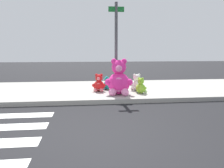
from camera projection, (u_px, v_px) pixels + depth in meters
name	position (u px, v px, depth m)	size (l,w,h in m)	color
ground_plane	(94.00, 144.00, 4.08)	(60.00, 60.00, 0.00)	black
sidewalk	(89.00, 90.00, 9.18)	(28.00, 4.40, 0.15)	#9E9B93
sign_pole	(116.00, 45.00, 8.25)	(0.56, 0.11, 3.20)	#4C4C51
plush_pink_large	(119.00, 80.00, 7.85)	(0.95, 0.86, 1.24)	#F22D93
plush_red	(99.00, 84.00, 8.47)	(0.50, 0.46, 0.66)	red
plush_lime	(141.00, 87.00, 8.12)	(0.41, 0.40, 0.57)	#8CD133
plush_white	(136.00, 84.00, 8.65)	(0.49, 0.45, 0.65)	white
plush_teal	(106.00, 84.00, 8.91)	(0.35, 0.40, 0.51)	teal
plush_yellow	(117.00, 84.00, 9.01)	(0.36, 0.40, 0.52)	yellow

